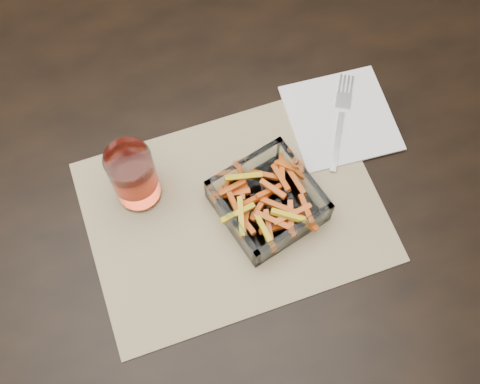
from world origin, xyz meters
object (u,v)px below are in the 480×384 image
at_px(dining_table, 142,202).
at_px(glass_bowl, 268,202).
at_px(fork, 341,118).
at_px(tumbler, 134,178).

bearing_deg(dining_table, glass_bowl, -30.14).
xyz_separation_m(glass_bowl, fork, (0.17, 0.11, -0.02)).
bearing_deg(tumbler, dining_table, 100.26).
relative_size(tumbler, fork, 0.71).
xyz_separation_m(tumbler, fork, (0.35, 0.03, -0.05)).
bearing_deg(glass_bowl, fork, 34.29).
relative_size(glass_bowl, tumbler, 1.43).
distance_m(tumbler, fork, 0.36).
height_order(glass_bowl, fork, glass_bowl).
relative_size(dining_table, glass_bowl, 9.19).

